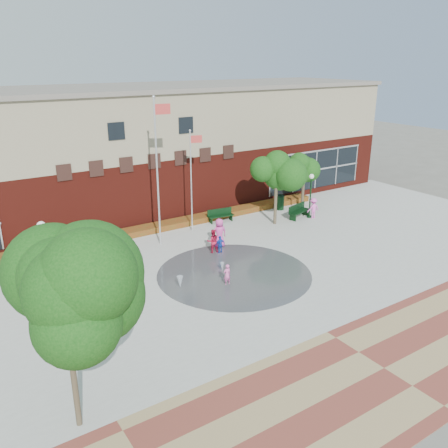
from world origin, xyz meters
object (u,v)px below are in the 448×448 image
flagpole_left (158,165)px  flagpole_right (192,176)px  tree_big_left (62,286)px  child_splash (227,275)px  trash_can (280,202)px  bench_left (78,258)px

flagpole_left → flagpole_right: flagpole_left is taller
tree_big_left → child_splash: 11.88m
flagpole_left → trash_can: flagpole_left is taller
flagpole_right → trash_can: bearing=19.9°
bench_left → tree_big_left: bearing=-95.8°
flagpole_left → flagpole_right: 3.28m
flagpole_right → child_splash: (-2.58, -8.00, -3.26)m
flagpole_right → child_splash: 9.02m
flagpole_left → flagpole_right: size_ratio=1.33×
tree_big_left → trash_can: bearing=35.0°
flagpole_left → child_splash: 8.36m
flagpole_right → tree_big_left: tree_big_left is taller
tree_big_left → flagpole_right: bearing=48.4°
trash_can → flagpole_left: bearing=-172.5°
flagpole_left → bench_left: (-5.34, -0.09, -4.75)m
flagpole_right → flagpole_left: bearing=-144.7°
trash_can → child_splash: 13.57m
flagpole_right → bench_left: flagpole_right is taller
bench_left → tree_big_left: 13.94m
child_splash → bench_left: bearing=-52.7°
trash_can → tree_big_left: tree_big_left is taller
flagpole_left → tree_big_left: flagpole_left is taller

